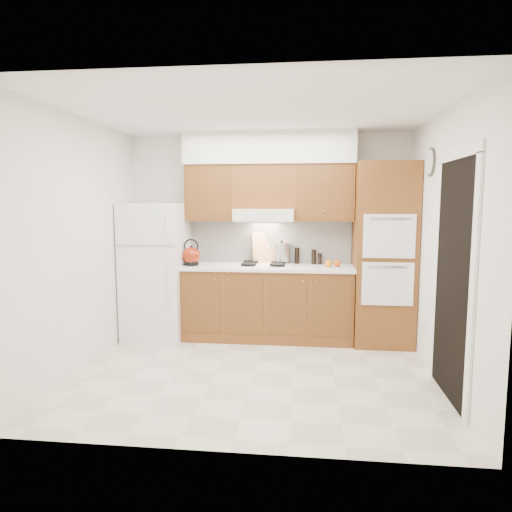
% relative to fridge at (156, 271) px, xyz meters
% --- Properties ---
extents(floor, '(3.60, 3.60, 0.00)m').
position_rel_fridge_xyz_m(floor, '(1.41, -1.14, -0.86)').
color(floor, beige).
rests_on(floor, ground).
extents(ceiling, '(3.60, 3.60, 0.00)m').
position_rel_fridge_xyz_m(ceiling, '(1.41, -1.14, 1.74)').
color(ceiling, white).
rests_on(ceiling, wall_back).
extents(wall_back, '(3.60, 0.02, 2.60)m').
position_rel_fridge_xyz_m(wall_back, '(1.41, 0.36, 0.44)').
color(wall_back, white).
rests_on(wall_back, floor).
extents(wall_left, '(0.02, 3.00, 2.60)m').
position_rel_fridge_xyz_m(wall_left, '(-0.40, -1.14, 0.44)').
color(wall_left, white).
rests_on(wall_left, floor).
extents(wall_right, '(0.02, 3.00, 2.60)m').
position_rel_fridge_xyz_m(wall_right, '(3.21, -1.14, 0.44)').
color(wall_right, white).
rests_on(wall_right, floor).
extents(fridge, '(0.75, 0.72, 1.72)m').
position_rel_fridge_xyz_m(fridge, '(0.00, 0.00, 0.00)').
color(fridge, white).
rests_on(fridge, floor).
extents(base_cabinets, '(2.11, 0.60, 0.90)m').
position_rel_fridge_xyz_m(base_cabinets, '(1.43, 0.06, -0.41)').
color(base_cabinets, brown).
rests_on(base_cabinets, floor).
extents(countertop, '(2.13, 0.62, 0.04)m').
position_rel_fridge_xyz_m(countertop, '(1.43, 0.05, 0.06)').
color(countertop, white).
rests_on(countertop, base_cabinets).
extents(backsplash, '(2.11, 0.03, 0.56)m').
position_rel_fridge_xyz_m(backsplash, '(1.43, 0.34, 0.36)').
color(backsplash, white).
rests_on(backsplash, countertop).
extents(oven_cabinet, '(0.70, 0.65, 2.20)m').
position_rel_fridge_xyz_m(oven_cabinet, '(2.85, 0.03, 0.24)').
color(oven_cabinet, brown).
rests_on(oven_cabinet, floor).
extents(upper_cab_left, '(0.63, 0.33, 0.70)m').
position_rel_fridge_xyz_m(upper_cab_left, '(0.69, 0.19, 0.99)').
color(upper_cab_left, brown).
rests_on(upper_cab_left, wall_back).
extents(upper_cab_right, '(0.73, 0.33, 0.70)m').
position_rel_fridge_xyz_m(upper_cab_right, '(2.12, 0.19, 0.99)').
color(upper_cab_right, brown).
rests_on(upper_cab_right, wall_back).
extents(range_hood, '(0.75, 0.45, 0.15)m').
position_rel_fridge_xyz_m(range_hood, '(1.38, 0.13, 0.71)').
color(range_hood, silver).
rests_on(range_hood, wall_back).
extents(upper_cab_over_hood, '(0.75, 0.33, 0.55)m').
position_rel_fridge_xyz_m(upper_cab_over_hood, '(1.38, 0.19, 1.06)').
color(upper_cab_over_hood, brown).
rests_on(upper_cab_over_hood, range_hood).
extents(soffit, '(2.13, 0.36, 0.40)m').
position_rel_fridge_xyz_m(soffit, '(1.43, 0.18, 1.54)').
color(soffit, silver).
rests_on(soffit, wall_back).
extents(cooktop, '(0.74, 0.50, 0.01)m').
position_rel_fridge_xyz_m(cooktop, '(1.38, 0.07, 0.09)').
color(cooktop, white).
rests_on(cooktop, countertop).
extents(doorway, '(0.02, 0.90, 2.10)m').
position_rel_fridge_xyz_m(doorway, '(3.19, -1.49, 0.19)').
color(doorway, black).
rests_on(doorway, floor).
extents(wall_clock, '(0.02, 0.30, 0.30)m').
position_rel_fridge_xyz_m(wall_clock, '(3.19, -0.59, 1.29)').
color(wall_clock, '#3F3833').
rests_on(wall_clock, wall_right).
extents(kettle, '(0.26, 0.26, 0.22)m').
position_rel_fridge_xyz_m(kettle, '(0.47, -0.04, 0.20)').
color(kettle, maroon).
rests_on(kettle, countertop).
extents(cutting_board, '(0.32, 0.21, 0.40)m').
position_rel_fridge_xyz_m(cutting_board, '(1.36, 0.30, 0.28)').
color(cutting_board, tan).
rests_on(cutting_board, countertop).
extents(stock_pot, '(0.23, 0.23, 0.24)m').
position_rel_fridge_xyz_m(stock_pot, '(1.59, 0.25, 0.23)').
color(stock_pot, silver).
rests_on(stock_pot, cooktop).
extents(condiment_a, '(0.06, 0.06, 0.21)m').
position_rel_fridge_xyz_m(condiment_a, '(1.79, 0.30, 0.18)').
color(condiment_a, black).
rests_on(condiment_a, countertop).
extents(condiment_b, '(0.06, 0.06, 0.19)m').
position_rel_fridge_xyz_m(condiment_b, '(2.01, 0.26, 0.18)').
color(condiment_b, black).
rests_on(condiment_b, countertop).
extents(condiment_c, '(0.06, 0.06, 0.14)m').
position_rel_fridge_xyz_m(condiment_c, '(2.09, 0.26, 0.15)').
color(condiment_c, black).
rests_on(condiment_c, countertop).
extents(orange_near, '(0.09, 0.09, 0.09)m').
position_rel_fridge_xyz_m(orange_near, '(2.19, 0.01, 0.12)').
color(orange_near, orange).
rests_on(orange_near, countertop).
extents(orange_far, '(0.11, 0.11, 0.09)m').
position_rel_fridge_xyz_m(orange_far, '(2.30, 0.07, 0.12)').
color(orange_far, '#DD530B').
rests_on(orange_far, countertop).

